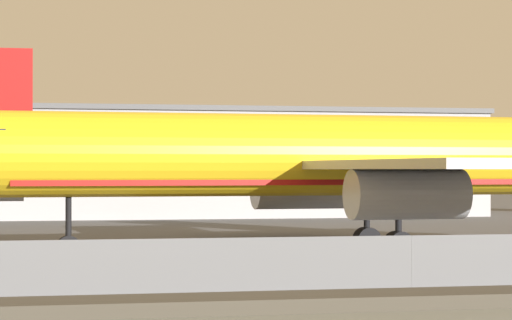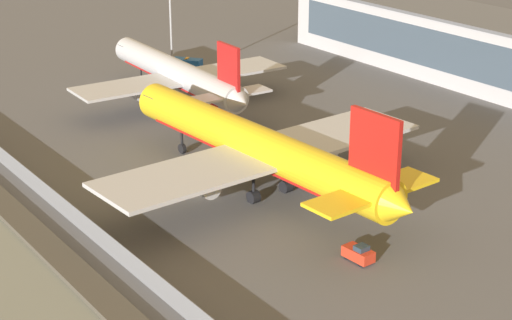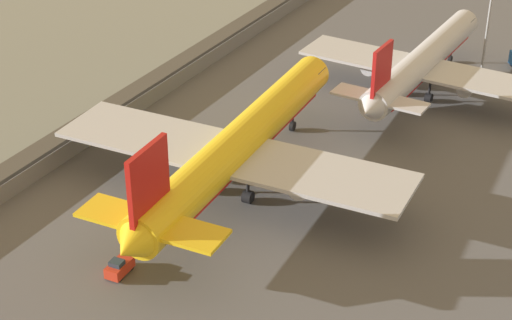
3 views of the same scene
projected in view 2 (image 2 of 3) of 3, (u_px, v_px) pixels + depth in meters
name	position (u px, v px, depth m)	size (l,w,h in m)	color
ground_plane	(201.00, 191.00, 100.42)	(500.00, 500.00, 0.00)	#565659
shoreline_seawall	(34.00, 233.00, 89.26)	(320.00, 3.00, 0.50)	#474238
perimeter_fence	(74.00, 215.00, 91.38)	(280.00, 0.10, 2.25)	slate
cargo_jet_yellow	(258.00, 147.00, 98.44)	(48.94, 41.93, 14.36)	yellow
passenger_jet_silver	(178.00, 74.00, 130.45)	(40.03, 33.96, 12.41)	silver
baggage_tug	(359.00, 253.00, 83.83)	(3.29, 1.79, 1.80)	red
ops_van	(186.00, 64.00, 149.15)	(5.41, 4.82, 2.48)	#19519E
terminal_building	(500.00, 54.00, 138.70)	(87.80, 15.59, 11.18)	#B2B2B7
apron_light_mast_apron_west	(170.00, 2.00, 139.20)	(3.20, 0.40, 23.98)	#93969B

